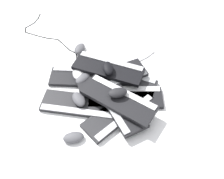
{
  "coord_description": "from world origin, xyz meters",
  "views": [
    {
      "loc": [
        -0.76,
        -0.6,
        1.2
      ],
      "look_at": [
        -0.03,
        -0.01,
        0.04
      ],
      "focal_mm": 40.0,
      "sensor_mm": 36.0,
      "label": 1
    }
  ],
  "objects_px": {
    "keyboard_1": "(85,77)",
    "keyboard_3": "(118,112)",
    "keyboard_2": "(79,105)",
    "keyboard_8": "(118,99)",
    "mouse_3": "(80,49)",
    "keyboard_0": "(121,80)",
    "keyboard_5": "(112,77)",
    "keyboard_7": "(108,68)",
    "mouse_5": "(118,93)",
    "mouse_0": "(78,74)",
    "mouse_2": "(83,78)",
    "mouse_1": "(108,68)",
    "keyboard_4": "(126,97)",
    "mouse_4": "(73,138)",
    "keyboard_6": "(117,102)",
    "mouse_6": "(79,99)"
  },
  "relations": [
    {
      "from": "keyboard_7",
      "to": "mouse_3",
      "type": "distance_m",
      "value": 0.32
    },
    {
      "from": "keyboard_3",
      "to": "mouse_1",
      "type": "bearing_deg",
      "value": 51.67
    },
    {
      "from": "keyboard_1",
      "to": "mouse_2",
      "type": "distance_m",
      "value": 0.06
    },
    {
      "from": "keyboard_2",
      "to": "keyboard_8",
      "type": "height_order",
      "value": "keyboard_8"
    },
    {
      "from": "keyboard_1",
      "to": "keyboard_5",
      "type": "distance_m",
      "value": 0.18
    },
    {
      "from": "keyboard_3",
      "to": "mouse_4",
      "type": "height_order",
      "value": "mouse_4"
    },
    {
      "from": "keyboard_7",
      "to": "mouse_5",
      "type": "relative_size",
      "value": 4.23
    },
    {
      "from": "keyboard_0",
      "to": "keyboard_8",
      "type": "distance_m",
      "value": 0.21
    },
    {
      "from": "keyboard_2",
      "to": "mouse_3",
      "type": "relative_size",
      "value": 4.15
    },
    {
      "from": "keyboard_0",
      "to": "keyboard_5",
      "type": "relative_size",
      "value": 1.01
    },
    {
      "from": "keyboard_0",
      "to": "keyboard_3",
      "type": "xyz_separation_m",
      "value": [
        -0.2,
        -0.13,
        0.0
      ]
    },
    {
      "from": "keyboard_0",
      "to": "mouse_1",
      "type": "xyz_separation_m",
      "value": [
        -0.04,
        0.07,
        0.1
      ]
    },
    {
      "from": "keyboard_0",
      "to": "mouse_0",
      "type": "bearing_deg",
      "value": 125.0
    },
    {
      "from": "keyboard_1",
      "to": "keyboard_3",
      "type": "bearing_deg",
      "value": -103.64
    },
    {
      "from": "keyboard_8",
      "to": "keyboard_6",
      "type": "bearing_deg",
      "value": 109.05
    },
    {
      "from": "keyboard_2",
      "to": "keyboard_5",
      "type": "distance_m",
      "value": 0.27
    },
    {
      "from": "mouse_0",
      "to": "mouse_2",
      "type": "relative_size",
      "value": 1.0
    },
    {
      "from": "mouse_0",
      "to": "mouse_2",
      "type": "height_order",
      "value": "same"
    },
    {
      "from": "keyboard_3",
      "to": "mouse_0",
      "type": "relative_size",
      "value": 4.17
    },
    {
      "from": "keyboard_0",
      "to": "keyboard_1",
      "type": "height_order",
      "value": "same"
    },
    {
      "from": "keyboard_4",
      "to": "keyboard_5",
      "type": "xyz_separation_m",
      "value": [
        0.05,
        0.15,
        0.03
      ]
    },
    {
      "from": "mouse_3",
      "to": "keyboard_8",
      "type": "bearing_deg",
      "value": 46.4
    },
    {
      "from": "keyboard_5",
      "to": "keyboard_7",
      "type": "height_order",
      "value": "keyboard_7"
    },
    {
      "from": "keyboard_8",
      "to": "mouse_1",
      "type": "xyz_separation_m",
      "value": [
        0.13,
        0.18,
        0.04
      ]
    },
    {
      "from": "keyboard_2",
      "to": "keyboard_7",
      "type": "distance_m",
      "value": 0.3
    },
    {
      "from": "keyboard_8",
      "to": "mouse_6",
      "type": "distance_m",
      "value": 0.23
    },
    {
      "from": "keyboard_0",
      "to": "keyboard_7",
      "type": "xyz_separation_m",
      "value": [
        -0.01,
        0.09,
        0.06
      ]
    },
    {
      "from": "keyboard_2",
      "to": "mouse_3",
      "type": "bearing_deg",
      "value": 42.48
    },
    {
      "from": "mouse_1",
      "to": "mouse_6",
      "type": "distance_m",
      "value": 0.26
    },
    {
      "from": "keyboard_1",
      "to": "keyboard_3",
      "type": "distance_m",
      "value": 0.34
    },
    {
      "from": "keyboard_4",
      "to": "keyboard_5",
      "type": "distance_m",
      "value": 0.16
    },
    {
      "from": "keyboard_7",
      "to": "mouse_4",
      "type": "bearing_deg",
      "value": -163.35
    },
    {
      "from": "keyboard_0",
      "to": "keyboard_3",
      "type": "distance_m",
      "value": 0.24
    },
    {
      "from": "keyboard_2",
      "to": "keyboard_8",
      "type": "bearing_deg",
      "value": -53.1
    },
    {
      "from": "keyboard_5",
      "to": "mouse_1",
      "type": "height_order",
      "value": "mouse_1"
    },
    {
      "from": "keyboard_3",
      "to": "mouse_3",
      "type": "distance_m",
      "value": 0.6
    },
    {
      "from": "keyboard_4",
      "to": "keyboard_8",
      "type": "height_order",
      "value": "keyboard_8"
    },
    {
      "from": "keyboard_2",
      "to": "mouse_1",
      "type": "relative_size",
      "value": 4.15
    },
    {
      "from": "mouse_0",
      "to": "keyboard_6",
      "type": "bearing_deg",
      "value": -151.23
    },
    {
      "from": "keyboard_3",
      "to": "mouse_4",
      "type": "bearing_deg",
      "value": 163.04
    },
    {
      "from": "keyboard_4",
      "to": "mouse_2",
      "type": "height_order",
      "value": "mouse_2"
    },
    {
      "from": "keyboard_6",
      "to": "mouse_5",
      "type": "relative_size",
      "value": 4.21
    },
    {
      "from": "keyboard_3",
      "to": "mouse_2",
      "type": "distance_m",
      "value": 0.32
    },
    {
      "from": "mouse_6",
      "to": "keyboard_4",
      "type": "bearing_deg",
      "value": -111.78
    },
    {
      "from": "keyboard_6",
      "to": "mouse_2",
      "type": "bearing_deg",
      "value": 87.97
    },
    {
      "from": "mouse_3",
      "to": "mouse_6",
      "type": "height_order",
      "value": "mouse_6"
    },
    {
      "from": "mouse_1",
      "to": "mouse_2",
      "type": "height_order",
      "value": "mouse_1"
    },
    {
      "from": "keyboard_0",
      "to": "keyboard_3",
      "type": "relative_size",
      "value": 1.01
    },
    {
      "from": "keyboard_0",
      "to": "mouse_2",
      "type": "relative_size",
      "value": 4.22
    },
    {
      "from": "mouse_1",
      "to": "mouse_3",
      "type": "bearing_deg",
      "value": -153.23
    }
  ]
}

